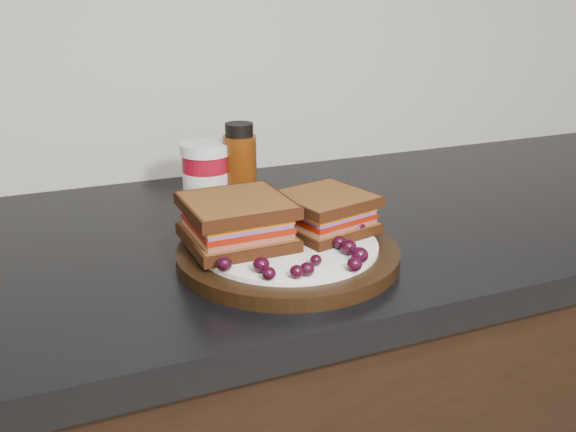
% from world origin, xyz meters
% --- Properties ---
extents(countertop, '(3.98, 0.60, 0.04)m').
position_xyz_m(countertop, '(0.00, 1.70, 0.88)').
color(countertop, black).
rests_on(countertop, base_cabinets).
extents(plate, '(0.28, 0.28, 0.02)m').
position_xyz_m(plate, '(0.10, 1.58, 0.91)').
color(plate, black).
rests_on(plate, countertop).
extents(sandwich_left, '(0.13, 0.13, 0.06)m').
position_xyz_m(sandwich_left, '(0.04, 1.60, 0.95)').
color(sandwich_left, brown).
rests_on(sandwich_left, plate).
extents(sandwich_right, '(0.13, 0.13, 0.05)m').
position_xyz_m(sandwich_right, '(0.16, 1.60, 0.95)').
color(sandwich_right, brown).
rests_on(sandwich_right, plate).
extents(grape_0, '(0.02, 0.02, 0.02)m').
position_xyz_m(grape_0, '(0.00, 1.53, 0.93)').
color(grape_0, black).
rests_on(grape_0, plate).
extents(grape_1, '(0.02, 0.02, 0.02)m').
position_xyz_m(grape_1, '(0.04, 1.51, 0.93)').
color(grape_1, black).
rests_on(grape_1, plate).
extents(grape_2, '(0.02, 0.02, 0.01)m').
position_xyz_m(grape_2, '(0.04, 1.49, 0.93)').
color(grape_2, black).
rests_on(grape_2, plate).
extents(grape_3, '(0.02, 0.02, 0.01)m').
position_xyz_m(grape_3, '(0.07, 1.48, 0.93)').
color(grape_3, black).
rests_on(grape_3, plate).
extents(grape_4, '(0.02, 0.02, 0.02)m').
position_xyz_m(grape_4, '(0.08, 1.48, 0.93)').
color(grape_4, black).
rests_on(grape_4, plate).
extents(grape_5, '(0.01, 0.01, 0.01)m').
position_xyz_m(grape_5, '(0.10, 1.50, 0.93)').
color(grape_5, black).
rests_on(grape_5, plate).
extents(grape_6, '(0.02, 0.02, 0.02)m').
position_xyz_m(grape_6, '(0.14, 1.47, 0.93)').
color(grape_6, black).
rests_on(grape_6, plate).
extents(grape_7, '(0.02, 0.02, 0.02)m').
position_xyz_m(grape_7, '(0.15, 1.49, 0.93)').
color(grape_7, black).
rests_on(grape_7, plate).
extents(grape_8, '(0.02, 0.02, 0.02)m').
position_xyz_m(grape_8, '(0.15, 1.52, 0.93)').
color(grape_8, black).
rests_on(grape_8, plate).
extents(grape_9, '(0.02, 0.02, 0.02)m').
position_xyz_m(grape_9, '(0.15, 1.54, 0.93)').
color(grape_9, black).
rests_on(grape_9, plate).
extents(grape_10, '(0.02, 0.02, 0.02)m').
position_xyz_m(grape_10, '(0.19, 1.56, 0.93)').
color(grape_10, black).
rests_on(grape_10, plate).
extents(grape_11, '(0.02, 0.02, 0.01)m').
position_xyz_m(grape_11, '(0.17, 1.59, 0.93)').
color(grape_11, black).
rests_on(grape_11, plate).
extents(grape_12, '(0.02, 0.02, 0.02)m').
position_xyz_m(grape_12, '(0.17, 1.61, 0.93)').
color(grape_12, black).
rests_on(grape_12, plate).
extents(grape_13, '(0.02, 0.02, 0.02)m').
position_xyz_m(grape_13, '(0.17, 1.64, 0.93)').
color(grape_13, black).
rests_on(grape_13, plate).
extents(grape_14, '(0.02, 0.02, 0.02)m').
position_xyz_m(grape_14, '(0.05, 1.63, 0.93)').
color(grape_14, black).
rests_on(grape_14, plate).
extents(grape_15, '(0.02, 0.02, 0.02)m').
position_xyz_m(grape_15, '(0.05, 1.59, 0.93)').
color(grape_15, black).
rests_on(grape_15, plate).
extents(grape_16, '(0.02, 0.02, 0.02)m').
position_xyz_m(grape_16, '(0.01, 1.58, 0.93)').
color(grape_16, black).
rests_on(grape_16, plate).
extents(grape_17, '(0.02, 0.02, 0.02)m').
position_xyz_m(grape_17, '(0.02, 1.57, 0.93)').
color(grape_17, black).
rests_on(grape_17, plate).
extents(grape_18, '(0.02, 0.02, 0.02)m').
position_xyz_m(grape_18, '(0.03, 1.63, 0.93)').
color(grape_18, black).
rests_on(grape_18, plate).
extents(grape_19, '(0.02, 0.02, 0.02)m').
position_xyz_m(grape_19, '(0.03, 1.61, 0.93)').
color(grape_19, black).
rests_on(grape_19, plate).
extents(grape_20, '(0.02, 0.02, 0.02)m').
position_xyz_m(grape_20, '(0.04, 1.57, 0.93)').
color(grape_20, black).
rests_on(grape_20, plate).
extents(condiment_jar, '(0.09, 0.09, 0.11)m').
position_xyz_m(condiment_jar, '(0.06, 1.79, 0.95)').
color(condiment_jar, maroon).
rests_on(condiment_jar, countertop).
extents(oil_bottle, '(0.06, 0.06, 0.14)m').
position_xyz_m(oil_bottle, '(0.10, 1.77, 0.97)').
color(oil_bottle, '#502308').
rests_on(oil_bottle, countertop).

